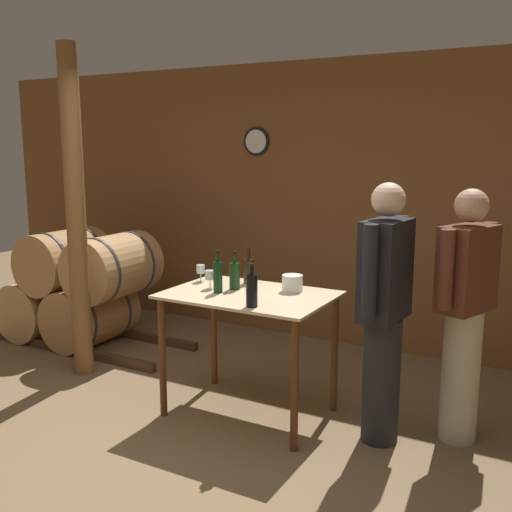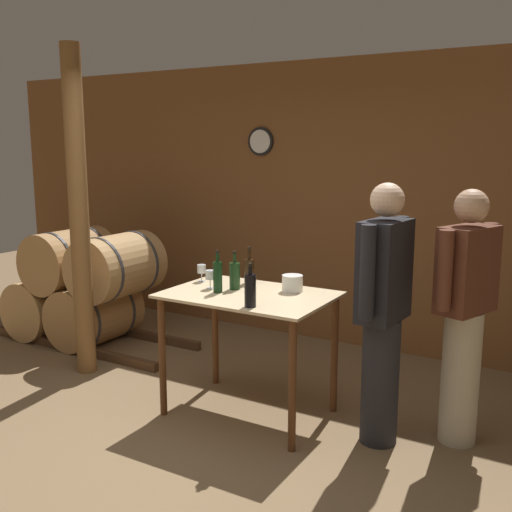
# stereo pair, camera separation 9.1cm
# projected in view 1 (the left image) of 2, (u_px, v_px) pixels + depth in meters

# --- Properties ---
(ground_plane) EXTENTS (14.00, 14.00, 0.00)m
(ground_plane) POSITION_uv_depth(u_px,v_px,m) (156.00, 464.00, 3.64)
(ground_plane) COLOR brown
(back_wall) EXTENTS (8.40, 0.08, 2.70)m
(back_wall) POSITION_uv_depth(u_px,v_px,m) (330.00, 204.00, 5.73)
(back_wall) COLOR brown
(back_wall) RESTS_ON ground_plane
(barrel_rack) EXTENTS (2.66, 0.78, 1.11)m
(barrel_rack) POSITION_uv_depth(u_px,v_px,m) (77.00, 288.00, 5.83)
(barrel_rack) COLOR #4C331E
(barrel_rack) RESTS_ON ground_plane
(tasting_table) EXTENTS (1.15, 0.79, 0.89)m
(tasting_table) POSITION_uv_depth(u_px,v_px,m) (249.00, 315.00, 4.21)
(tasting_table) COLOR beige
(tasting_table) RESTS_ON ground_plane
(wooden_post) EXTENTS (0.16, 0.16, 2.70)m
(wooden_post) POSITION_uv_depth(u_px,v_px,m) (76.00, 215.00, 4.86)
(wooden_post) COLOR brown
(wooden_post) RESTS_ON ground_plane
(wine_bottle_far_left) EXTENTS (0.06, 0.06, 0.30)m
(wine_bottle_far_left) POSITION_uv_depth(u_px,v_px,m) (218.00, 276.00, 4.18)
(wine_bottle_far_left) COLOR black
(wine_bottle_far_left) RESTS_ON tasting_table
(wine_bottle_left) EXTENTS (0.08, 0.08, 0.28)m
(wine_bottle_left) POSITION_uv_depth(u_px,v_px,m) (249.00, 270.00, 4.47)
(wine_bottle_left) COLOR black
(wine_bottle_left) RESTS_ON tasting_table
(wine_bottle_center) EXTENTS (0.08, 0.08, 0.28)m
(wine_bottle_center) POSITION_uv_depth(u_px,v_px,m) (235.00, 275.00, 4.28)
(wine_bottle_center) COLOR #193819
(wine_bottle_center) RESTS_ON tasting_table
(wine_bottle_right) EXTENTS (0.08, 0.08, 0.29)m
(wine_bottle_right) POSITION_uv_depth(u_px,v_px,m) (252.00, 290.00, 3.81)
(wine_bottle_right) COLOR black
(wine_bottle_right) RESTS_ON tasting_table
(wine_glass_near_left) EXTENTS (0.07, 0.07, 0.13)m
(wine_glass_near_left) POSITION_uv_depth(u_px,v_px,m) (201.00, 270.00, 4.52)
(wine_glass_near_left) COLOR silver
(wine_glass_near_left) RESTS_ON tasting_table
(wine_glass_near_center) EXTENTS (0.07, 0.07, 0.13)m
(wine_glass_near_center) POSITION_uv_depth(u_px,v_px,m) (210.00, 276.00, 4.30)
(wine_glass_near_center) COLOR silver
(wine_glass_near_center) RESTS_ON tasting_table
(ice_bucket) EXTENTS (0.15, 0.15, 0.12)m
(ice_bucket) POSITION_uv_depth(u_px,v_px,m) (292.00, 283.00, 4.23)
(ice_bucket) COLOR white
(ice_bucket) RESTS_ON tasting_table
(person_host) EXTENTS (0.25, 0.59, 1.69)m
(person_host) POSITION_uv_depth(u_px,v_px,m) (384.00, 309.00, 3.78)
(person_host) COLOR #232328
(person_host) RESTS_ON ground_plane
(person_visitor_with_scarf) EXTENTS (0.34, 0.56, 1.65)m
(person_visitor_with_scarf) POSITION_uv_depth(u_px,v_px,m) (465.00, 311.00, 3.80)
(person_visitor_with_scarf) COLOR #B7AD93
(person_visitor_with_scarf) RESTS_ON ground_plane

